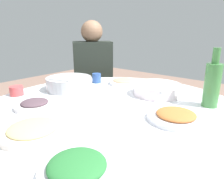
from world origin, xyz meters
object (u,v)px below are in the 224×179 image
object	(u,v)px
round_dining_table	(113,133)
tea_cup_side	(17,91)
rice_bowl	(69,83)
dish_shrimp	(123,82)
tea_cup_far	(97,78)
soup_bowl	(157,90)
dish_tofu_braise	(176,116)
stool_for_diner_left	(94,123)
diner_left	(93,71)
green_bottle	(212,84)
dish_eggplant	(35,104)
dish_noodles	(33,130)
dish_greens	(77,168)

from	to	relation	value
round_dining_table	tea_cup_side	distance (m)	0.62
rice_bowl	dish_shrimp	world-z (taller)	rice_bowl
rice_bowl	tea_cup_far	bearing A→B (deg)	176.54
soup_bowl	dish_tofu_braise	world-z (taller)	soup_bowl
dish_shrimp	stool_for_diner_left	world-z (taller)	dish_shrimp
round_dining_table	dish_tofu_braise	bearing A→B (deg)	101.21
round_dining_table	diner_left	bearing A→B (deg)	-128.73
rice_bowl	soup_bowl	xyz separation A→B (m)	(-0.27, 0.49, -0.01)
green_bottle	dish_eggplant	bearing A→B (deg)	-48.85
rice_bowl	tea_cup_side	bearing A→B (deg)	-26.37
tea_cup_far	stool_for_diner_left	xyz separation A→B (m)	(-0.27, -0.31, -0.56)
dish_eggplant	tea_cup_far	xyz separation A→B (m)	(-0.55, -0.11, 0.02)
round_dining_table	tea_cup_far	xyz separation A→B (m)	(-0.30, -0.40, 0.18)
green_bottle	tea_cup_side	bearing A→B (deg)	-59.60
round_dining_table	diner_left	distance (m)	0.93
tea_cup_far	dish_noodles	bearing A→B (deg)	26.78
dish_tofu_braise	tea_cup_side	xyz separation A→B (m)	(0.27, -0.86, 0.01)
dish_tofu_braise	rice_bowl	bearing A→B (deg)	-90.47
soup_bowl	diner_left	distance (m)	0.82
dish_tofu_braise	diner_left	size ratio (longest dim) A/B	0.32
round_dining_table	dish_eggplant	xyz separation A→B (m)	(0.25, -0.30, 0.16)
green_bottle	diner_left	xyz separation A→B (m)	(-0.25, -1.08, -0.11)
dish_eggplant	dish_shrimp	world-z (taller)	dish_eggplant
rice_bowl	tea_cup_far	world-z (taller)	rice_bowl
soup_bowl	diner_left	world-z (taller)	diner_left
soup_bowl	tea_cup_side	xyz separation A→B (m)	(0.55, -0.63, -0.00)
dish_tofu_braise	tea_cup_side	distance (m)	0.90
soup_bowl	tea_cup_far	size ratio (longest dim) A/B	4.13
diner_left	tea_cup_side	bearing A→B (deg)	11.28
round_dining_table	dish_tofu_braise	size ratio (longest dim) A/B	5.55
dish_tofu_braise	round_dining_table	bearing A→B (deg)	-78.79
green_bottle	dish_greens	bearing A→B (deg)	-9.05
round_dining_table	tea_cup_far	size ratio (longest dim) A/B	19.71
dish_eggplant	tea_cup_far	size ratio (longest dim) A/B	2.86
round_dining_table	stool_for_diner_left	distance (m)	0.99
dish_tofu_braise	dish_greens	distance (m)	0.50
green_bottle	tea_cup_side	size ratio (longest dim) A/B	3.80
green_bottle	diner_left	size ratio (longest dim) A/B	0.38
dish_tofu_braise	dish_noodles	size ratio (longest dim) A/B	0.99
dish_eggplant	tea_cup_far	world-z (taller)	tea_cup_far
tea_cup_far	stool_for_diner_left	size ratio (longest dim) A/B	0.16
rice_bowl	dish_greens	size ratio (longest dim) A/B	1.40
diner_left	dish_eggplant	bearing A→B (deg)	26.94
tea_cup_far	stool_for_diner_left	bearing A→B (deg)	-130.98
tea_cup_side	stool_for_diner_left	bearing A→B (deg)	-168.72
stool_for_diner_left	dish_noodles	bearing A→B (deg)	34.36
dish_eggplant	tea_cup_side	xyz separation A→B (m)	(-0.04, -0.26, 0.01)
stool_for_diner_left	tea_cup_far	bearing A→B (deg)	49.02
dish_tofu_braise	dish_noodles	distance (m)	0.58
dish_greens	diner_left	bearing A→B (deg)	-136.57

